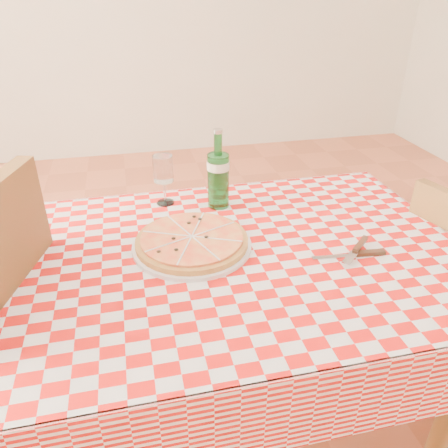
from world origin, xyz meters
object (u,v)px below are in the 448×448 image
at_px(water_bottle, 218,169).
at_px(pizza_plate, 192,240).
at_px(wine_glass, 164,180).
at_px(dining_table, 235,281).

bearing_deg(water_bottle, pizza_plate, -118.36).
relative_size(pizza_plate, water_bottle, 1.28).
height_order(pizza_plate, wine_glass, wine_glass).
bearing_deg(pizza_plate, wine_glass, 98.33).
distance_m(pizza_plate, wine_glass, 0.31).
height_order(dining_table, pizza_plate, pizza_plate).
distance_m(dining_table, water_bottle, 0.37).
xyz_separation_m(pizza_plate, wine_glass, (-0.04, 0.30, 0.06)).
bearing_deg(wine_glass, pizza_plate, -81.67).
height_order(dining_table, wine_glass, wine_glass).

